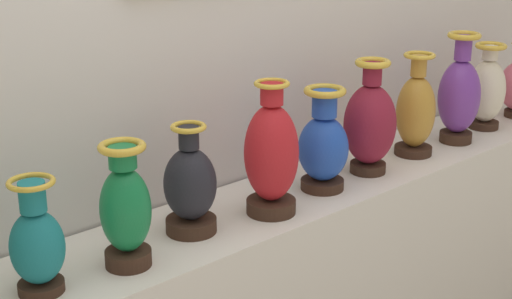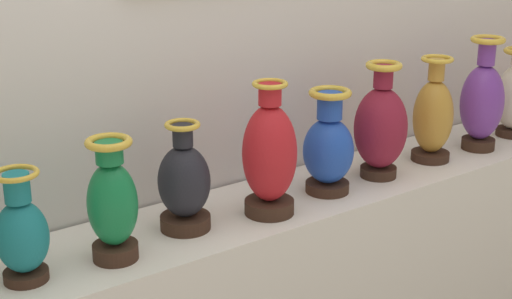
# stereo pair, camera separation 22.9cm
# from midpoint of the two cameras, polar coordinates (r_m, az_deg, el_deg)

# --- Properties ---
(back_wall) EXTENTS (4.64, 0.14, 2.80)m
(back_wall) POSITION_cam_midpoint_polar(r_m,az_deg,el_deg) (2.42, -6.79, 6.66)
(back_wall) COLOR silver
(back_wall) RESTS_ON ground_plane
(vase_teal) EXTENTS (0.13, 0.13, 0.29)m
(vase_teal) POSITION_cam_midpoint_polar(r_m,az_deg,el_deg) (1.92, -19.36, -6.75)
(vase_teal) COLOR #382319
(vase_teal) RESTS_ON display_shelf
(vase_emerald) EXTENTS (0.13, 0.13, 0.33)m
(vase_emerald) POSITION_cam_midpoint_polar(r_m,az_deg,el_deg) (1.98, -13.01, -4.44)
(vase_emerald) COLOR #382319
(vase_emerald) RESTS_ON display_shelf
(vase_onyx) EXTENTS (0.15, 0.15, 0.32)m
(vase_onyx) POSITION_cam_midpoint_polar(r_m,az_deg,el_deg) (2.15, -7.99, -2.85)
(vase_onyx) COLOR #382319
(vase_onyx) RESTS_ON display_shelf
(vase_crimson) EXTENTS (0.16, 0.16, 0.41)m
(vase_crimson) POSITION_cam_midpoint_polar(r_m,az_deg,el_deg) (2.24, -1.84, -0.53)
(vase_crimson) COLOR #382319
(vase_crimson) RESTS_ON display_shelf
(vase_sapphire) EXTENTS (0.16, 0.16, 0.34)m
(vase_sapphire) POSITION_cam_midpoint_polar(r_m,az_deg,el_deg) (2.44, 2.38, 0.27)
(vase_sapphire) COLOR #382319
(vase_sapphire) RESTS_ON display_shelf
(vase_burgundy) EXTENTS (0.18, 0.18, 0.39)m
(vase_burgundy) POSITION_cam_midpoint_polar(r_m,az_deg,el_deg) (2.59, 6.01, 1.93)
(vase_burgundy) COLOR #382319
(vase_burgundy) RESTS_ON display_shelf
(vase_ochre) EXTENTS (0.14, 0.14, 0.38)m
(vase_ochre) POSITION_cam_midpoint_polar(r_m,az_deg,el_deg) (2.80, 9.56, 2.76)
(vase_ochre) COLOR #382319
(vase_ochre) RESTS_ON display_shelf
(vase_violet) EXTENTS (0.16, 0.16, 0.42)m
(vase_violet) POSITION_cam_midpoint_polar(r_m,az_deg,el_deg) (2.97, 12.81, 3.95)
(vase_violet) COLOR #382319
(vase_violet) RESTS_ON display_shelf
(vase_ivory) EXTENTS (0.15, 0.15, 0.35)m
(vase_ivory) POSITION_cam_midpoint_polar(r_m,az_deg,el_deg) (3.19, 14.90, 4.31)
(vase_ivory) COLOR #382319
(vase_ivory) RESTS_ON display_shelf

